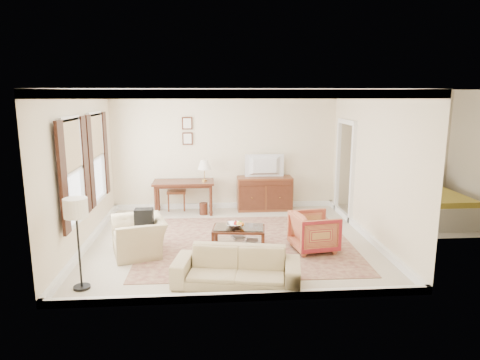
{
  "coord_description": "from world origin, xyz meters",
  "views": [
    {
      "loc": [
        -0.44,
        -7.95,
        2.85
      ],
      "look_at": [
        0.2,
        0.3,
        1.15
      ],
      "focal_mm": 32.0,
      "sensor_mm": 36.0,
      "label": 1
    }
  ],
  "objects": [
    {
      "name": "book_b",
      "position": [
        0.25,
        -0.46,
        0.16
      ],
      "size": [
        0.28,
        0.1,
        0.38
      ],
      "primitive_type": "imported",
      "rotation": [
        0.0,
        0.0,
        -0.25
      ],
      "color": "brown",
      "rests_on": "coffee_table"
    },
    {
      "name": "backpack",
      "position": [
        -1.58,
        -0.55,
        0.68
      ],
      "size": [
        0.32,
        0.38,
        0.4
      ],
      "primitive_type": "cube",
      "rotation": [
        0.0,
        0.0,
        -1.19
      ],
      "color": "black",
      "rests_on": "club_armchair"
    },
    {
      "name": "desk_chair",
      "position": [
        -1.21,
        2.39,
        0.53
      ],
      "size": [
        0.55,
        0.55,
        1.05
      ],
      "primitive_type": null,
      "rotation": [
        0.0,
        0.0,
        -0.25
      ],
      "color": "brown",
      "rests_on": "room_shell"
    },
    {
      "name": "desk_lamp",
      "position": [
        -0.51,
        2.04,
        1.03
      ],
      "size": [
        0.32,
        0.32,
        0.5
      ],
      "primitive_type": null,
      "color": "silver",
      "rests_on": "writing_desk"
    },
    {
      "name": "doorway",
      "position": [
        2.71,
        1.5,
        1.08
      ],
      "size": [
        0.1,
        1.12,
        2.25
      ],
      "primitive_type": null,
      "color": "white",
      "rests_on": "room_shell"
    },
    {
      "name": "room_shell",
      "position": [
        0.0,
        0.0,
        2.47
      ],
      "size": [
        5.51,
        5.01,
        2.91
      ],
      "color": "beige",
      "rests_on": "ground"
    },
    {
      "name": "striped_armchair",
      "position": [
        1.49,
        -0.63,
        0.39
      ],
      "size": [
        0.81,
        0.85,
        0.78
      ],
      "primitive_type": "imported",
      "rotation": [
        0.0,
        0.0,
        1.72
      ],
      "color": "maroon",
      "rests_on": "room_shell"
    },
    {
      "name": "floor_lamp",
      "position": [
        -2.32,
        -1.91,
        1.14
      ],
      "size": [
        0.34,
        0.34,
        1.38
      ],
      "color": "black",
      "rests_on": "room_shell"
    },
    {
      "name": "window_front",
      "position": [
        -2.7,
        -0.7,
        1.55
      ],
      "size": [
        0.12,
        1.56,
        1.8
      ],
      "primitive_type": null,
      "color": "#CCB284",
      "rests_on": "room_shell"
    },
    {
      "name": "coffee_table",
      "position": [
        0.12,
        -0.39,
        0.31
      ],
      "size": [
        1.02,
        0.68,
        0.41
      ],
      "rotation": [
        0.0,
        0.0,
        -0.13
      ],
      "color": "#4B2215",
      "rests_on": "room_shell"
    },
    {
      "name": "sofa",
      "position": [
        -0.02,
        -1.95,
        0.37
      ],
      "size": [
        1.96,
        0.89,
        0.74
      ],
      "primitive_type": "imported",
      "rotation": [
        0.0,
        0.0,
        -0.19
      ],
      "color": "tan",
      "rests_on": "room_shell"
    },
    {
      "name": "sideboard",
      "position": [
        0.95,
        2.21,
        0.41
      ],
      "size": [
        1.34,
        0.51,
        0.82
      ],
      "primitive_type": "cube",
      "color": "brown",
      "rests_on": "room_shell"
    },
    {
      "name": "window_rear",
      "position": [
        -2.7,
        0.9,
        1.55
      ],
      "size": [
        0.12,
        1.56,
        1.8
      ],
      "primitive_type": null,
      "color": "#CCB284",
      "rests_on": "room_shell"
    },
    {
      "name": "tv",
      "position": [
        0.95,
        2.19,
        1.27
      ],
      "size": [
        0.91,
        0.52,
        0.12
      ],
      "primitive_type": "imported",
      "rotation": [
        0.0,
        0.0,
        3.14
      ],
      "color": "black",
      "rests_on": "sideboard"
    },
    {
      "name": "rug",
      "position": [
        0.29,
        -0.17,
        0.01
      ],
      "size": [
        4.05,
        3.49,
        0.01
      ],
      "primitive_type": "cube",
      "rotation": [
        0.0,
        0.0,
        -0.02
      ],
      "color": "#581D25",
      "rests_on": "room_shell"
    },
    {
      "name": "annex_bedroom",
      "position": [
        4.49,
        1.15,
        0.34
      ],
      "size": [
        3.0,
        2.7,
        2.9
      ],
      "color": "beige",
      "rests_on": "ground"
    },
    {
      "name": "book_a",
      "position": [
        0.02,
        -0.25,
        0.16
      ],
      "size": [
        0.28,
        0.1,
        0.38
      ],
      "primitive_type": "imported",
      "rotation": [
        0.0,
        0.0,
        0.22
      ],
      "color": "brown",
      "rests_on": "coffee_table"
    },
    {
      "name": "club_armchair",
      "position": [
        -1.68,
        -0.55,
        0.44
      ],
      "size": [
        0.91,
        1.15,
        0.88
      ],
      "primitive_type": "imported",
      "rotation": [
        0.0,
        0.0,
        -1.28
      ],
      "color": "tan",
      "rests_on": "room_shell"
    },
    {
      "name": "framed_prints",
      "position": [
        -0.91,
        2.47,
        1.94
      ],
      "size": [
        0.25,
        0.04,
        0.68
      ],
      "primitive_type": null,
      "color": "#4B2215",
      "rests_on": "room_shell"
    },
    {
      "name": "fruit_bowl",
      "position": [
        0.04,
        -0.4,
        0.46
      ],
      "size": [
        0.42,
        0.42,
        0.1
      ],
      "primitive_type": "imported",
      "color": "silver",
      "rests_on": "coffee_table"
    },
    {
      "name": "writing_desk",
      "position": [
        -1.01,
        2.04,
        0.68
      ],
      "size": [
        1.44,
        0.72,
        0.78
      ],
      "color": "#4B2215",
      "rests_on": "room_shell"
    }
  ]
}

